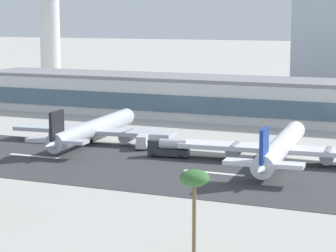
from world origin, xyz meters
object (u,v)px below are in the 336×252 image
Objects in this scene: terminal_building at (241,99)px; service_box_truck_1 at (143,141)px; service_fuel_truck_0 at (169,148)px; airliner_navy_tail_gate_1 at (280,148)px; control_tower at (49,16)px; airliner_black_tail_gate_0 at (91,130)px; palm_tree_1 at (194,181)px.

service_box_truck_1 is (-6.87, -50.84, -4.12)m from terminal_building.
airliner_navy_tail_gate_1 is at bearing 177.63° from service_fuel_truck_0.
service_box_truck_1 is at bearing -97.69° from terminal_building.
control_tower is (-93.26, 46.57, 23.41)m from terminal_building.
airliner_black_tail_gate_0 is 45.93m from airliner_navy_tail_gate_1.
airliner_navy_tail_gate_1 is 56.15m from palm_tree_1.
terminal_building reaches higher than palm_tree_1.
terminal_building is at bearing -97.29° from service_fuel_truck_0.
palm_tree_1 is (121.24, -156.90, -20.00)m from control_tower.
service_fuel_truck_0 is 0.82× the size of palm_tree_1.
service_box_truck_1 is at bearing -48.43° from control_tower.
airliner_navy_tail_gate_1 is (45.65, -5.10, 0.04)m from airliner_black_tail_gate_0.
terminal_building is at bearing 19.69° from airliner_navy_tail_gate_1.
airliner_navy_tail_gate_1 is (24.88, -54.60, -2.73)m from terminal_building.
airliner_navy_tail_gate_1 reaches higher than airliner_black_tail_gate_0.
service_box_truck_1 is at bearing -100.79° from airliner_black_tail_gate_0.
service_box_truck_1 is (13.89, -1.34, -1.36)m from airliner_black_tail_gate_0.
control_tower is at bearing -152.75° from service_box_truck_1.
airliner_black_tail_gate_0 is at bearing -52.96° from control_tower.
control_tower reaches higher than airliner_navy_tail_gate_1.
palm_tree_1 reaches higher than service_fuel_truck_0.
palm_tree_1 is (3.09, -55.73, 6.14)m from airliner_navy_tail_gate_1.
palm_tree_1 is at bearing 178.37° from airliner_navy_tail_gate_1.
control_tower reaches higher than terminal_building.
terminal_building is 15.42× the size of palm_tree_1.
airliner_navy_tail_gate_1 is at bearing -101.65° from airliner_black_tail_gate_0.
service_fuel_truck_0 is at bearing 92.10° from airliner_navy_tail_gate_1.
service_fuel_truck_0 is at bearing -47.50° from control_tower.
service_fuel_truck_0 is (-22.88, -2.77, -1.15)m from airliner_navy_tail_gate_1.
terminal_building is 3.57× the size of control_tower.
service_box_truck_1 is 69.36m from palm_tree_1.
airliner_black_tail_gate_0 is 4.41× the size of palm_tree_1.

